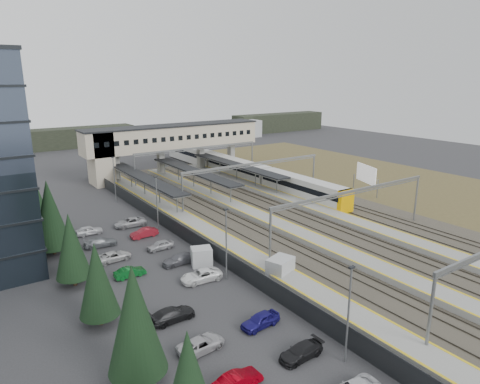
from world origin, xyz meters
TOP-DOWN VIEW (x-y plane):
  - ground at (0.00, 0.00)m, footprint 220.00×220.00m
  - conifer_row at (-22.00, -3.86)m, footprint 4.42×49.82m
  - car_park at (-13.27, -5.63)m, footprint 10.59×44.78m
  - lampposts at (-8.00, 1.25)m, footprint 0.50×53.25m
  - fence at (-6.50, 5.00)m, footprint 0.08×90.00m
  - relay_cabin_near at (-3.07, -11.17)m, footprint 3.39×2.92m
  - relay_cabin_far at (-8.45, -3.28)m, footprint 2.86×2.62m
  - rail_corridor at (9.34, 5.00)m, footprint 34.00×90.00m
  - canopies at (7.00, 27.00)m, footprint 23.10×30.00m
  - footbridge at (7.70, 42.00)m, footprint 40.40×6.40m
  - gantries at (12.00, 3.00)m, footprint 28.40×62.28m
  - train at (20.00, 30.88)m, footprint 2.98×62.23m
  - billboard at (31.91, 6.30)m, footprint 2.37×6.21m
  - scrub_east at (45.00, 5.00)m, footprint 34.00×120.00m
  - treeline_far at (23.81, 92.28)m, footprint 170.00×19.00m

SIDE VIEW (x-z plane):
  - ground at x=0.00m, z-range 0.00..0.00m
  - scrub_east at x=45.00m, z-range 0.00..0.06m
  - rail_corridor at x=9.34m, z-range -0.17..0.75m
  - car_park at x=-13.27m, z-range -0.04..1.25m
  - fence at x=-6.50m, z-range 0.00..2.00m
  - relay_cabin_far at x=-8.45m, z-range 0.00..2.14m
  - relay_cabin_near at x=-3.07m, z-range 0.00..2.39m
  - train at x=20.00m, z-range 0.26..4.01m
  - treeline_far at x=23.81m, z-range -0.55..6.45m
  - billboard at x=31.91m, z-range 1.01..6.68m
  - canopies at x=7.00m, z-range 2.28..5.56m
  - lampposts at x=-8.00m, z-range 0.30..8.37m
  - conifer_row at x=-22.00m, z-range 0.09..9.59m
  - gantries at x=12.00m, z-range 2.41..9.58m
  - footbridge at x=7.70m, z-range 2.33..13.53m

